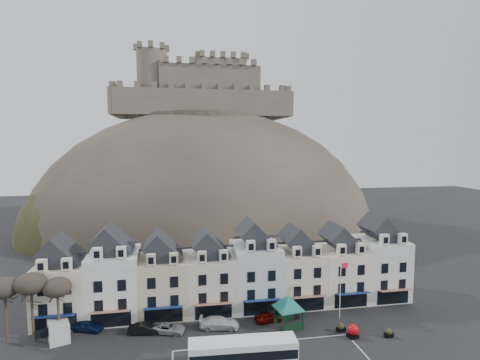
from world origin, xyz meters
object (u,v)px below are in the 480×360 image
at_px(bus_shelter, 288,302).
at_px(car_maroon, 269,317).
at_px(white_van, 58,328).
at_px(car_silver, 168,328).
at_px(flagpole, 341,286).
at_px(car_charcoal, 284,313).
at_px(bus, 243,353).
at_px(car_black, 144,329).
at_px(car_white, 219,323).
at_px(red_buoy, 353,331).
at_px(car_navy, 87,325).

height_order(bus_shelter, car_maroon, bus_shelter).
distance_m(white_van, car_silver, 13.79).
bearing_deg(flagpole, car_silver, 179.62).
bearing_deg(car_charcoal, bus_shelter, -177.57).
distance_m(bus, white_van, 24.37).
bearing_deg(white_van, car_maroon, -22.92).
height_order(bus, flagpole, flagpole).
distance_m(bus_shelter, car_black, 19.07).
bearing_deg(car_maroon, bus_shelter, -136.42).
bearing_deg(car_white, red_buoy, -97.91).
distance_m(flagpole, white_van, 37.59).
relative_size(bus_shelter, car_maroon, 1.76).
bearing_deg(car_navy, red_buoy, -82.49).
xyz_separation_m(bus_shelter, car_silver, (-15.82, 1.17, -2.79)).
height_order(red_buoy, car_white, red_buoy).
height_order(flagpole, car_black, flagpole).
bearing_deg(red_buoy, bus_shelter, 150.21).
bearing_deg(bus_shelter, red_buoy, -38.77).
bearing_deg(car_silver, red_buoy, -86.82).
xyz_separation_m(flagpole, car_maroon, (-10.09, 0.79, -4.00)).
relative_size(car_navy, car_charcoal, 0.95).
distance_m(car_navy, car_charcoal, 26.32).
relative_size(bus, bus_shelter, 1.74).
relative_size(red_buoy, car_white, 0.33).
bearing_deg(car_black, car_white, -82.94).
xyz_separation_m(car_navy, car_charcoal, (26.30, -1.08, 0.01)).
bearing_deg(red_buoy, white_van, 169.60).
distance_m(white_van, car_white, 20.44).
bearing_deg(bus, car_charcoal, 56.88).
height_order(bus_shelter, red_buoy, bus_shelter).
distance_m(bus_shelter, car_charcoal, 3.62).
bearing_deg(red_buoy, car_white, 162.06).
bearing_deg(red_buoy, car_silver, 167.06).
bearing_deg(bus_shelter, car_white, 163.69).
bearing_deg(car_white, bus, -161.14).
relative_size(red_buoy, car_navy, 0.40).
bearing_deg(bus, car_black, 142.13).
bearing_deg(car_white, white_van, 95.96).
height_order(car_maroon, car_charcoal, car_charcoal).
bearing_deg(car_navy, bus_shelter, -77.28).
xyz_separation_m(bus, car_navy, (-18.53, 11.71, -1.10)).
height_order(car_black, car_charcoal, car_charcoal).
height_order(bus, car_navy, bus).
bearing_deg(car_charcoal, car_maroon, 110.35).
bearing_deg(car_black, car_silver, -86.87).
xyz_separation_m(red_buoy, car_silver, (-22.99, 5.28, -0.26)).
bearing_deg(bus, car_white, 101.86).
distance_m(bus, car_silver, 12.45).
xyz_separation_m(white_van, car_silver, (13.70, -1.45, -0.59)).
bearing_deg(car_navy, car_maroon, -73.73).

